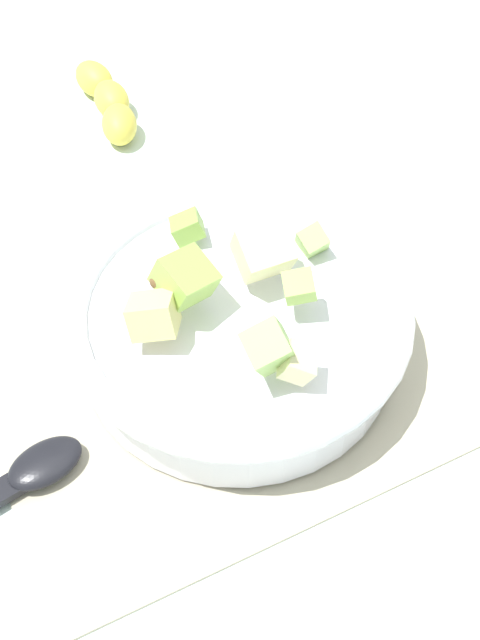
% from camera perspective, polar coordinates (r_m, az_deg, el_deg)
% --- Properties ---
extents(ground_plane, '(2.40, 2.40, 0.00)m').
position_cam_1_polar(ground_plane, '(0.63, 0.31, -2.45)').
color(ground_plane, silver).
extents(placemat, '(0.41, 0.31, 0.01)m').
position_cam_1_polar(placemat, '(0.62, 0.31, -2.28)').
color(placemat, '#BCB299').
rests_on(placemat, ground_plane).
extents(salad_bowl, '(0.27, 0.27, 0.11)m').
position_cam_1_polar(salad_bowl, '(0.59, -0.02, -0.39)').
color(salad_bowl, white).
rests_on(salad_bowl, placemat).
extents(banana_whole, '(0.05, 0.15, 0.04)m').
position_cam_1_polar(banana_whole, '(0.87, -9.78, 15.78)').
color(banana_whole, yellow).
rests_on(banana_whole, ground_plane).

